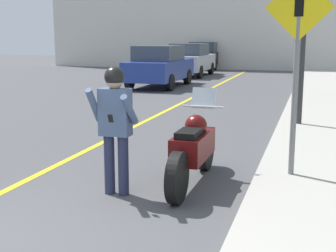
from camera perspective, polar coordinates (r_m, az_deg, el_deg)
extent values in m
cube|color=yellow|center=(10.54, -4.89, -0.45)|extent=(0.12, 36.00, 0.01)
cube|color=beige|center=(29.78, 11.33, 13.70)|extent=(28.00, 1.20, 7.20)
cylinder|color=black|center=(5.90, 1.12, -6.32)|extent=(0.14, 0.67, 0.67)
cylinder|color=black|center=(7.37, 4.60, -2.81)|extent=(0.14, 0.67, 0.67)
cube|color=#510C0C|center=(6.57, 3.08, -2.44)|extent=(0.40, 1.09, 0.36)
sphere|color=#510C0C|center=(6.66, 3.42, 0.02)|extent=(0.32, 0.32, 0.32)
cube|color=black|center=(6.29, 2.54, -0.99)|extent=(0.28, 0.48, 0.10)
cylinder|color=silver|center=(7.00, 4.23, 2.38)|extent=(0.62, 0.03, 0.03)
cube|color=silver|center=(7.05, 4.38, 3.43)|extent=(0.36, 0.12, 0.31)
cylinder|color=#282D4C|center=(6.28, -7.15, -4.66)|extent=(0.14, 0.14, 0.80)
cylinder|color=#282D4C|center=(6.20, -5.46, -4.83)|extent=(0.14, 0.14, 0.80)
cube|color=slate|center=(6.09, -6.45, 1.70)|extent=(0.40, 0.22, 0.62)
cylinder|color=slate|center=(6.09, -9.01, 2.51)|extent=(0.09, 0.37, 0.48)
cylinder|color=slate|center=(5.87, -4.71, 2.00)|extent=(0.09, 0.43, 0.43)
sphere|color=tan|center=(6.04, -6.54, 5.52)|extent=(0.22, 0.22, 0.22)
sphere|color=black|center=(6.03, -6.55, 5.99)|extent=(0.26, 0.26, 0.26)
cube|color=black|center=(5.82, -7.02, 0.94)|extent=(0.06, 0.05, 0.11)
cylinder|color=slate|center=(6.74, 15.24, 4.66)|extent=(0.08, 0.08, 2.52)
cube|color=yellow|center=(6.69, 15.71, 13.75)|extent=(0.91, 0.02, 0.91)
cube|color=black|center=(6.68, 15.70, 13.75)|extent=(0.12, 0.01, 0.24)
cylinder|color=#2D2D30|center=(10.79, 16.14, 9.82)|extent=(0.12, 0.12, 3.63)
cylinder|color=black|center=(20.92, -2.01, 6.14)|extent=(0.22, 0.64, 0.64)
cylinder|color=black|center=(20.43, 2.39, 6.02)|extent=(0.22, 0.64, 0.64)
cylinder|color=black|center=(18.49, -4.72, 5.47)|extent=(0.22, 0.64, 0.64)
cylinder|color=black|center=(17.93, 0.21, 5.34)|extent=(0.22, 0.64, 0.64)
cube|color=navy|center=(19.39, -0.99, 6.89)|extent=(1.80, 4.20, 0.76)
cube|color=#38424C|center=(19.19, -1.16, 8.88)|extent=(1.58, 2.18, 0.60)
cylinder|color=black|center=(26.10, 1.68, 7.11)|extent=(0.22, 0.64, 0.64)
cylinder|color=black|center=(25.70, 5.26, 7.01)|extent=(0.22, 0.64, 0.64)
cylinder|color=black|center=(23.61, -0.05, 6.70)|extent=(0.22, 0.64, 0.64)
cylinder|color=black|center=(23.17, 3.88, 6.60)|extent=(0.22, 0.64, 0.64)
cube|color=silver|center=(24.60, 2.73, 7.75)|extent=(1.80, 4.20, 0.76)
cube|color=#38424C|center=(24.41, 2.64, 9.33)|extent=(1.58, 2.18, 0.60)
cylinder|color=black|center=(31.66, 3.68, 7.78)|extent=(0.22, 0.64, 0.64)
cylinder|color=black|center=(31.30, 6.65, 7.69)|extent=(0.22, 0.64, 0.64)
cylinder|color=black|center=(29.14, 2.44, 7.51)|extent=(0.22, 0.64, 0.64)
cylinder|color=black|center=(28.75, 5.66, 7.42)|extent=(0.22, 0.64, 0.64)
cube|color=black|center=(30.18, 4.63, 8.33)|extent=(1.80, 4.20, 0.76)
cube|color=#38424C|center=(29.99, 4.58, 9.61)|extent=(1.58, 2.18, 0.60)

